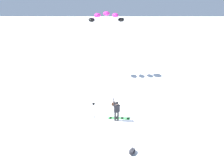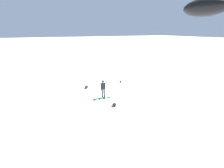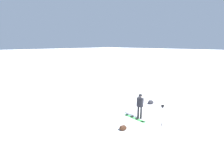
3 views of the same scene
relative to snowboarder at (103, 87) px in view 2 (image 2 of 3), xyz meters
name	(u,v)px [view 2 (image 2 of 3)]	position (x,y,z in m)	size (l,w,h in m)	color
ground_plane	(96,97)	(0.35, 0.59, -1.09)	(300.00, 300.00, 0.00)	white
snowboarder	(103,87)	(0.00, 0.00, 0.00)	(0.67, 0.52, 1.79)	black
snowboard	(102,99)	(-0.25, 0.23, -1.06)	(0.36, 1.79, 0.10)	#3F994C
gear_bag_large	(114,105)	(-2.01, -0.22, -0.94)	(0.58, 0.52, 0.28)	black
camera_tripod	(120,85)	(-0.22, -1.73, -0.03)	(0.52, 0.46, 1.48)	#262628
gear_bag_small	(86,87)	(2.91, 0.86, -0.91)	(0.61, 0.58, 0.33)	black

